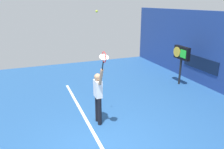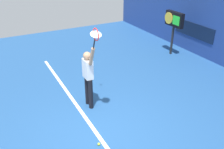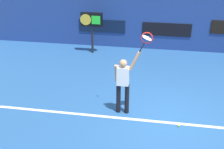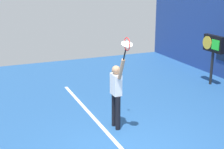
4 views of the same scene
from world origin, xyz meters
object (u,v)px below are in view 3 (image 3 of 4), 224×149
Objects in this scene: tennis_player at (123,82)px; scoreboard_clock at (92,21)px; spare_ball at (179,125)px; tennis_racket at (146,39)px.

tennis_player is 5.16m from scoreboard_clock.
tennis_player is 1.07× the size of scoreboard_clock.
scoreboard_clock reaches higher than spare_ball.
tennis_racket is at bearing 155.80° from spare_ball.
tennis_racket is 9.13× the size of spare_ball.
scoreboard_clock is 27.00× the size of spare_ball.
spare_ball is at bearing -24.20° from tennis_racket.
scoreboard_clock is at bearing 125.12° from spare_ball.
spare_ball is (3.65, -5.20, -1.41)m from scoreboard_clock.
tennis_racket is at bearing -0.41° from tennis_player.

